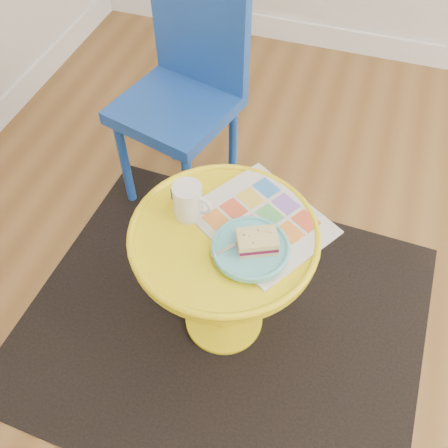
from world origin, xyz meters
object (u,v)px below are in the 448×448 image
(plate, at_px, (250,249))
(mug, at_px, (189,200))
(chair, at_px, (185,86))
(newspaper, at_px, (261,221))
(side_table, at_px, (224,262))

(plate, bearing_deg, mug, 158.84)
(chair, height_order, mug, chair)
(newspaper, bearing_deg, chair, 161.36)
(mug, bearing_deg, plate, -11.42)
(side_table, distance_m, mug, 0.22)
(newspaper, xyz_separation_m, plate, (0.00, -0.11, 0.02))
(chair, bearing_deg, side_table, -45.26)
(side_table, distance_m, newspaper, 0.18)
(side_table, bearing_deg, mug, 162.41)
(side_table, bearing_deg, plate, -25.62)
(chair, height_order, plate, chair)
(side_table, height_order, mug, mug)
(side_table, xyz_separation_m, chair, (-0.33, 0.57, 0.13))
(mug, distance_m, plate, 0.21)
(newspaper, distance_m, mug, 0.20)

